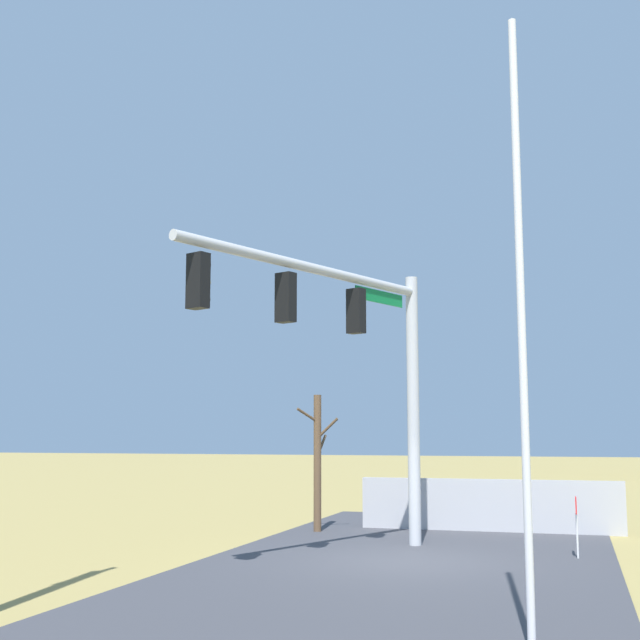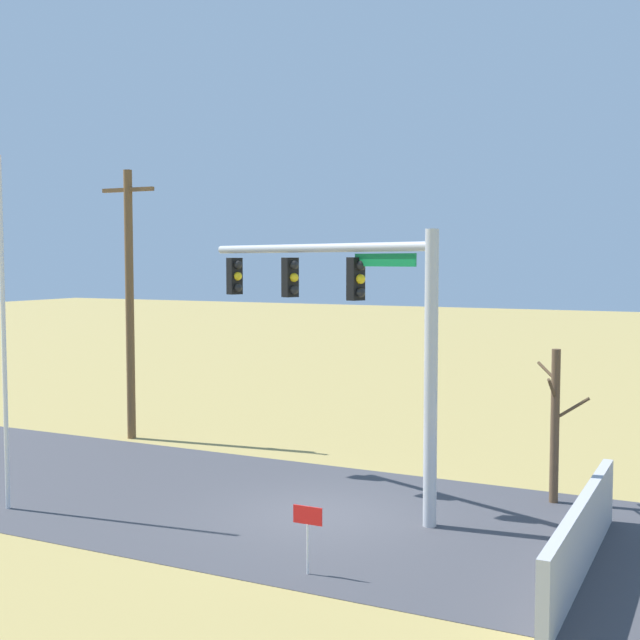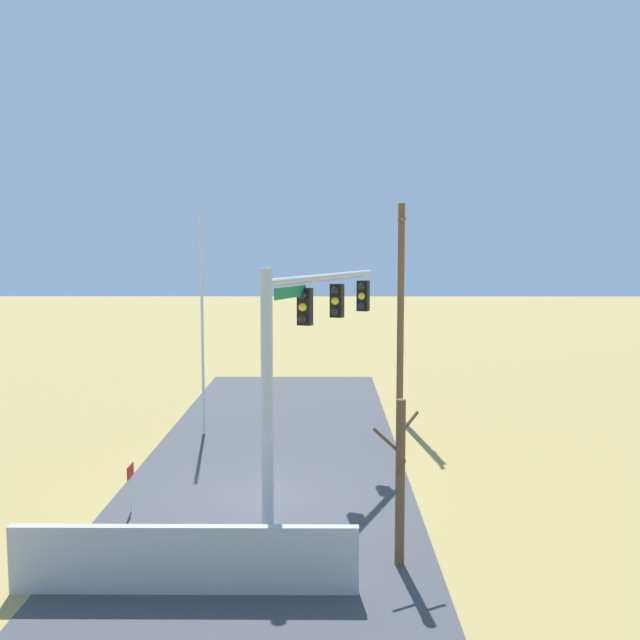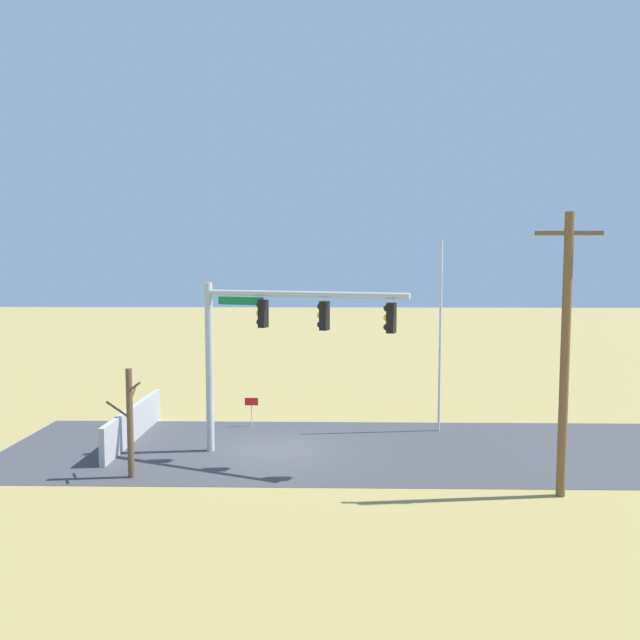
{
  "view_description": "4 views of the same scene",
  "coord_description": "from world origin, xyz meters",
  "px_view_note": "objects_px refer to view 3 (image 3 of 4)",
  "views": [
    {
      "loc": [
        -16.89,
        -3.25,
        2.5
      ],
      "look_at": [
        -1.55,
        1.33,
        4.67
      ],
      "focal_mm": 47.32,
      "sensor_mm": 36.0,
      "label": 1
    },
    {
      "loc": [
        7.95,
        -16.1,
        5.5
      ],
      "look_at": [
        -0.99,
        1.99,
        4.08
      ],
      "focal_mm": 47.38,
      "sensor_mm": 36.0,
      "label": 2
    },
    {
      "loc": [
        19.19,
        1.61,
        6.62
      ],
      "look_at": [
        -1.05,
        1.47,
        4.61
      ],
      "focal_mm": 41.36,
      "sensor_mm": 36.0,
      "label": 3
    },
    {
      "loc": [
        -2.06,
        22.29,
        6.7
      ],
      "look_at": [
        -1.62,
        1.05,
        4.87
      ],
      "focal_mm": 34.8,
      "sensor_mm": 36.0,
      "label": 4
    }
  ],
  "objects_px": {
    "flagpole": "(202,325)",
    "bare_tree": "(400,480)",
    "open_sign": "(130,477)",
    "signal_mast": "(307,332)",
    "utility_pole": "(401,309)"
  },
  "relations": [
    {
      "from": "flagpole",
      "to": "signal_mast",
      "type": "bearing_deg",
      "value": 29.99
    },
    {
      "from": "signal_mast",
      "to": "utility_pole",
      "type": "xyz_separation_m",
      "value": [
        -8.98,
        3.35,
        -0.13
      ]
    },
    {
      "from": "flagpole",
      "to": "bare_tree",
      "type": "height_order",
      "value": "flagpole"
    },
    {
      "from": "bare_tree",
      "to": "open_sign",
      "type": "distance_m",
      "value": 7.14
    },
    {
      "from": "flagpole",
      "to": "utility_pole",
      "type": "height_order",
      "value": "utility_pole"
    },
    {
      "from": "signal_mast",
      "to": "flagpole",
      "type": "distance_m",
      "value": 7.68
    },
    {
      "from": "flagpole",
      "to": "open_sign",
      "type": "xyz_separation_m",
      "value": [
        7.76,
        -0.55,
        -2.98
      ]
    },
    {
      "from": "bare_tree",
      "to": "signal_mast",
      "type": "bearing_deg",
      "value": -153.87
    },
    {
      "from": "utility_pole",
      "to": "signal_mast",
      "type": "bearing_deg",
      "value": -20.46
    },
    {
      "from": "open_sign",
      "to": "flagpole",
      "type": "bearing_deg",
      "value": 175.95
    },
    {
      "from": "signal_mast",
      "to": "flagpole",
      "type": "relative_size",
      "value": 0.9
    },
    {
      "from": "flagpole",
      "to": "utility_pole",
      "type": "relative_size",
      "value": 0.94
    },
    {
      "from": "signal_mast",
      "to": "flagpole",
      "type": "bearing_deg",
      "value": -150.01
    },
    {
      "from": "flagpole",
      "to": "bare_tree",
      "type": "bearing_deg",
      "value": 28.54
    },
    {
      "from": "flagpole",
      "to": "bare_tree",
      "type": "relative_size",
      "value": 2.21
    }
  ]
}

